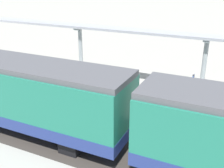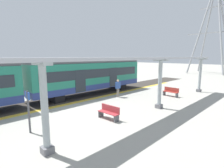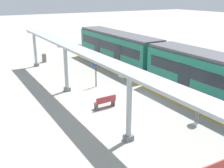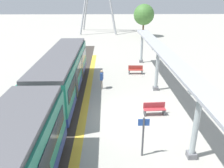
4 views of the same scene
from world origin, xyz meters
name	(u,v)px [view 2 (image 2 of 4)]	position (x,y,z in m)	size (l,w,h in m)	color
ground_plane	(88,113)	(0.00, 0.00, 0.00)	(176.00, 176.00, 0.00)	#A3A096
tactile_edge_strip	(66,105)	(-3.01, 0.00, 0.00)	(0.53, 33.75, 0.01)	gold
trackbed	(55,100)	(-4.88, 0.00, 0.00)	(3.20, 45.75, 0.01)	#38332D
train_far_carriage	(90,76)	(-4.87, 3.99, 1.83)	(2.65, 12.65, 3.48)	#1E745D
canopy_pillar_second	(45,109)	(2.83, -4.20, 1.86)	(1.10, 0.44, 3.67)	slate
canopy_pillar_third	(160,84)	(2.83, 4.54, 1.86)	(1.10, 0.44, 3.67)	slate
canopy_pillar_fourth	(200,75)	(2.83, 13.11, 1.86)	(1.10, 0.44, 3.67)	slate
canopy_beam	(119,59)	(2.83, 0.02, 3.75)	(1.20, 26.99, 0.16)	#A8AAB2
bench_near_end	(171,92)	(1.62, 8.90, 0.44)	(1.51, 0.49, 0.86)	#9F342C
bench_mid_platform	(109,112)	(1.83, 0.24, 0.44)	(1.52, 0.51, 0.86)	#9F3137
platform_info_sign	(28,108)	(0.37, -3.98, 1.33)	(0.56, 0.10, 2.20)	#4C4C51
passenger_waiting_near_edge	(118,86)	(-1.82, 4.95, 1.07)	(0.29, 0.52, 1.71)	gray
electricity_pylon	(213,27)	(-3.02, 37.35, 10.30)	(10.90, 7.72, 20.29)	#93969B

